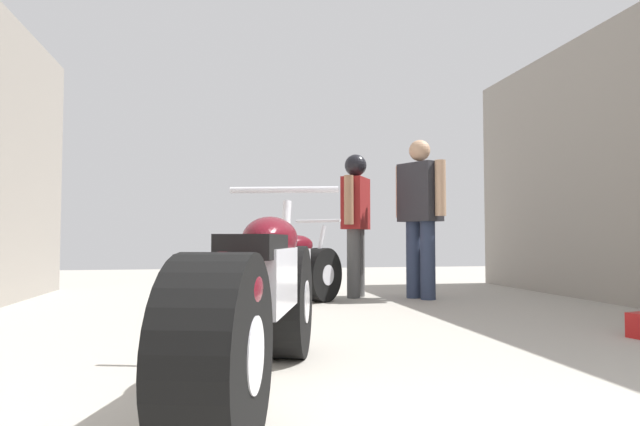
# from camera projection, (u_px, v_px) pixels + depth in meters

# --- Properties ---
(ground_plane) EXTENTS (17.36, 17.36, 0.00)m
(ground_plane) POSITION_uv_depth(u_px,v_px,m) (353.00, 334.00, 3.83)
(ground_plane) COLOR #A8A399
(motorcycle_maroon_cruiser) EXTENTS (0.85, 2.05, 0.96)m
(motorcycle_maroon_cruiser) POSITION_uv_depth(u_px,v_px,m) (259.00, 303.00, 2.35)
(motorcycle_maroon_cruiser) COLOR black
(motorcycle_maroon_cruiser) RESTS_ON ground_plane
(motorcycle_black_naked) EXTENTS (1.41, 1.48, 0.87)m
(motorcycle_black_naked) POSITION_uv_depth(u_px,v_px,m) (282.00, 270.00, 5.24)
(motorcycle_black_naked) COLOR black
(motorcycle_black_naked) RESTS_ON ground_plane
(mechanic_in_blue) EXTENTS (0.44, 0.69, 1.79)m
(mechanic_in_blue) POSITION_uv_depth(u_px,v_px,m) (420.00, 208.00, 6.15)
(mechanic_in_blue) COLOR #2D3851
(mechanic_in_blue) RESTS_ON ground_plane
(mechanic_with_helmet) EXTENTS (0.42, 0.61, 1.65)m
(mechanic_with_helmet) POSITION_uv_depth(u_px,v_px,m) (356.00, 211.00, 6.31)
(mechanic_with_helmet) COLOR #4C4C4C
(mechanic_with_helmet) RESTS_ON ground_plane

